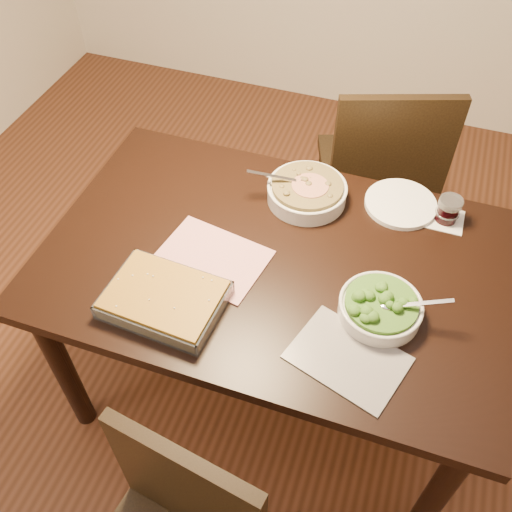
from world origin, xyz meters
TOP-DOWN VIEW (x-y plane):
  - ground at (0.00, 0.00)m, footprint 4.00×4.00m
  - table at (0.00, 0.00)m, footprint 1.40×0.90m
  - magazine_a at (-0.18, -0.07)m, footprint 0.35×0.28m
  - magazine_b at (0.28, -0.27)m, footprint 0.33×0.28m
  - coaster at (0.46, 0.33)m, footprint 0.11×0.11m
  - stew_bowl at (0.01, 0.28)m, footprint 0.28×0.26m
  - broccoli_bowl at (0.33, -0.10)m, footprint 0.26×0.23m
  - baking_dish at (-0.24, -0.27)m, footprint 0.33×0.25m
  - wine_tumbler at (0.46, 0.33)m, footprint 0.07×0.07m
  - dinner_plate at (0.31, 0.35)m, footprint 0.23×0.23m
  - chair_far at (0.20, 0.78)m, footprint 0.57×0.57m

SIDE VIEW (x-z plane):
  - ground at x=0.00m, z-range 0.00..0.00m
  - chair_far at x=0.20m, z-range 0.06..1.00m
  - table at x=0.00m, z-range 0.28..1.03m
  - coaster at x=0.46m, z-range 0.75..0.75m
  - magazine_b at x=0.28m, z-range 0.75..0.76m
  - magazine_a at x=-0.18m, z-range 0.75..0.76m
  - dinner_plate at x=0.31m, z-range 0.75..0.77m
  - baking_dish at x=-0.24m, z-range 0.75..0.81m
  - broccoli_bowl at x=0.33m, z-range 0.74..0.83m
  - stew_bowl at x=0.01m, z-range 0.74..0.83m
  - wine_tumbler at x=0.46m, z-range 0.75..0.84m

